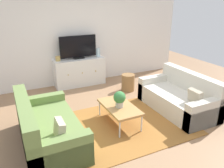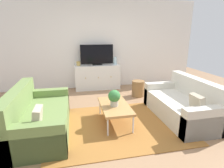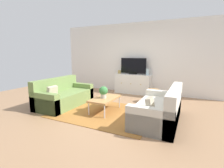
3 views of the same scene
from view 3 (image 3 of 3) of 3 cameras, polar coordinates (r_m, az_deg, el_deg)
The scene contains 12 objects.
ground_plane at distance 4.52m, azimuth -1.80°, elevation -9.28°, with size 10.00×10.00×0.00m, color #997251.
wall_back at distance 6.62m, azimuth 8.57°, elevation 8.77°, with size 6.40×0.12×2.70m, color white.
area_rug at distance 4.39m, azimuth -2.73°, elevation -9.79°, with size 2.50×1.90×0.01m, color #9E662D.
couch_left_side at distance 5.16m, azimuth -16.69°, elevation -4.09°, with size 0.90×1.72×0.81m.
couch_right_side at distance 3.90m, azimuth 16.68°, elevation -8.73°, with size 0.90×1.72×0.81m.
coffee_table at distance 4.38m, azimuth -2.42°, elevation -5.14°, with size 0.53×0.97×0.38m.
potted_plant at distance 4.30m, azimuth -2.96°, elevation -2.64°, with size 0.23×0.23×0.31m.
tv_console at distance 6.47m, azimuth 7.20°, elevation 0.09°, with size 1.37×0.47×0.75m.
flat_screen_tv at distance 6.40m, azimuth 7.39°, elevation 6.14°, with size 0.99×0.16×0.62m.
glass_vase at distance 6.24m, azimuth 12.22°, elevation 4.12°, with size 0.11×0.11×0.23m, color silver.
mantel_clock at distance 6.61m, azimuth 2.63°, elevation 4.23°, with size 0.11×0.07×0.13m, color tan.
wicker_basket at distance 5.36m, azimuth 14.10°, elevation -4.00°, with size 0.34×0.34×0.44m, color olive.
Camera 3 is at (1.99, -3.76, 1.51)m, focal length 26.43 mm.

